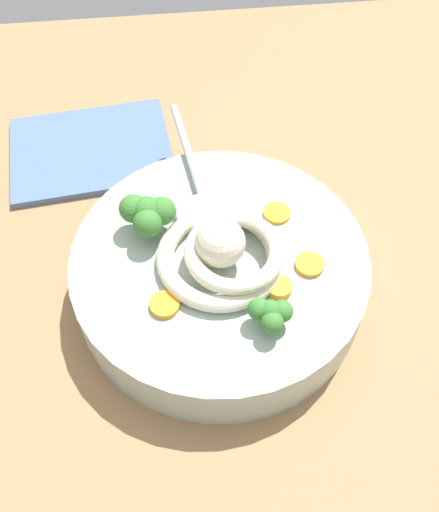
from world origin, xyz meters
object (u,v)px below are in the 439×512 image
object	(u,v)px
soup_bowl	(219,273)
noodle_pile	(223,252)
folded_napkin	(91,150)
soup_spoon	(203,200)

from	to	relation	value
soup_bowl	noodle_pile	size ratio (longest dim) A/B	2.17
folded_napkin	soup_bowl	bearing A→B (deg)	-58.28
soup_bowl	folded_napkin	size ratio (longest dim) A/B	1.48
soup_spoon	folded_napkin	xyz separation A→B (cm)	(-11.69, 14.27, -5.81)
soup_bowl	soup_spoon	world-z (taller)	soup_spoon
noodle_pile	folded_napkin	distance (cm)	25.42
soup_bowl	folded_napkin	world-z (taller)	soup_bowl
noodle_pile	soup_spoon	world-z (taller)	noodle_pile
noodle_pile	folded_napkin	world-z (taller)	noodle_pile
soup_spoon	folded_napkin	size ratio (longest dim) A/B	0.97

